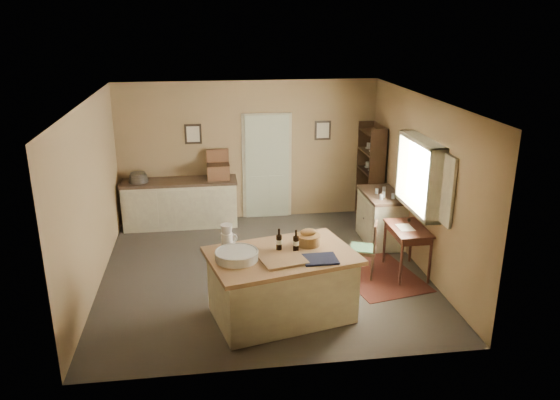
# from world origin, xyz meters

# --- Properties ---
(ground) EXTENTS (5.00, 5.00, 0.00)m
(ground) POSITION_xyz_m (0.00, 0.00, 0.00)
(ground) COLOR #4B433A
(ground) RESTS_ON ground
(wall_back) EXTENTS (5.00, 0.10, 2.70)m
(wall_back) POSITION_xyz_m (0.00, 2.50, 1.35)
(wall_back) COLOR #8C714D
(wall_back) RESTS_ON ground
(wall_front) EXTENTS (5.00, 0.10, 2.70)m
(wall_front) POSITION_xyz_m (0.00, -2.50, 1.35)
(wall_front) COLOR #8C714D
(wall_front) RESTS_ON ground
(wall_left) EXTENTS (0.10, 5.00, 2.70)m
(wall_left) POSITION_xyz_m (-2.50, 0.00, 1.35)
(wall_left) COLOR #8C714D
(wall_left) RESTS_ON ground
(wall_right) EXTENTS (0.10, 5.00, 2.70)m
(wall_right) POSITION_xyz_m (2.50, 0.00, 1.35)
(wall_right) COLOR #8C714D
(wall_right) RESTS_ON ground
(ceiling) EXTENTS (5.00, 5.00, 0.00)m
(ceiling) POSITION_xyz_m (0.00, 0.00, 2.70)
(ceiling) COLOR silver
(ceiling) RESTS_ON wall_back
(door) EXTENTS (0.97, 0.06, 2.11)m
(door) POSITION_xyz_m (0.35, 2.47, 1.05)
(door) COLOR #B8C0A0
(door) RESTS_ON ground
(framed_prints) EXTENTS (2.82, 0.02, 0.38)m
(framed_prints) POSITION_xyz_m (0.20, 2.48, 1.72)
(framed_prints) COLOR black
(framed_prints) RESTS_ON ground
(window) EXTENTS (0.25, 1.99, 1.12)m
(window) POSITION_xyz_m (2.42, -0.20, 1.55)
(window) COLOR beige
(window) RESTS_ON ground
(work_island) EXTENTS (2.11, 1.62, 1.20)m
(work_island) POSITION_xyz_m (0.08, -1.37, 0.48)
(work_island) COLOR beige
(work_island) RESTS_ON ground
(sideboard) EXTENTS (2.16, 0.61, 1.18)m
(sideboard) POSITION_xyz_m (-1.34, 2.20, 0.48)
(sideboard) COLOR beige
(sideboard) RESTS_ON ground
(rug) EXTENTS (1.39, 1.78, 0.01)m
(rug) POSITION_xyz_m (1.75, -0.36, 0.00)
(rug) COLOR #461F11
(rug) RESTS_ON ground
(writing_desk) EXTENTS (0.53, 0.86, 0.82)m
(writing_desk) POSITION_xyz_m (2.20, -0.36, 0.67)
(writing_desk) COLOR #341811
(writing_desk) RESTS_ON ground
(desk_chair) EXTENTS (0.52, 0.52, 0.87)m
(desk_chair) POSITION_xyz_m (1.49, -0.35, 0.43)
(desk_chair) COLOR black
(desk_chair) RESTS_ON ground
(right_cabinet) EXTENTS (0.62, 1.11, 0.99)m
(right_cabinet) POSITION_xyz_m (2.20, 0.92, 0.46)
(right_cabinet) COLOR beige
(right_cabinet) RESTS_ON ground
(shelving_unit) EXTENTS (0.32, 0.85, 1.90)m
(shelving_unit) POSITION_xyz_m (2.35, 2.00, 0.95)
(shelving_unit) COLOR black
(shelving_unit) RESTS_ON ground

